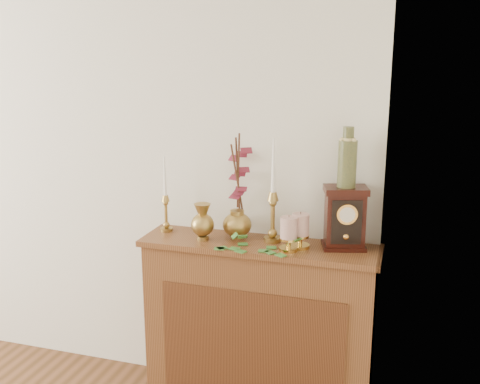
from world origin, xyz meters
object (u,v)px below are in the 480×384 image
(ginger_jar, at_px, (239,189))
(ceramic_vase, at_px, (347,160))
(candlestick_center, at_px, (273,209))
(mantel_clock, at_px, (345,218))
(candlestick_left, at_px, (166,207))
(bud_vase, at_px, (203,222))

(ginger_jar, bearing_deg, ceramic_vase, -3.79)
(candlestick_center, xyz_separation_m, ceramic_vase, (0.36, 0.01, 0.27))
(candlestick_center, relative_size, mantel_clock, 1.71)
(ginger_jar, bearing_deg, mantel_clock, -4.07)
(ginger_jar, relative_size, ceramic_vase, 1.92)
(candlestick_left, height_order, ginger_jar, ginger_jar)
(ceramic_vase, bearing_deg, bud_vase, -172.80)
(bud_vase, distance_m, mantel_clock, 0.73)
(mantel_clock, relative_size, ceramic_vase, 1.07)
(bud_vase, bearing_deg, candlestick_center, 13.23)
(candlestick_center, distance_m, bud_vase, 0.37)
(bud_vase, bearing_deg, ginger_jar, 38.44)
(bud_vase, xyz_separation_m, mantel_clock, (0.72, 0.09, 0.06))
(ceramic_vase, bearing_deg, candlestick_left, -179.67)
(candlestick_center, bearing_deg, mantel_clock, 0.75)
(candlestick_left, height_order, ceramic_vase, ceramic_vase)
(candlestick_center, relative_size, ginger_jar, 0.95)
(candlestick_center, height_order, ceramic_vase, ceramic_vase)
(ginger_jar, height_order, mantel_clock, ginger_jar)
(candlestick_center, distance_m, mantel_clock, 0.37)
(candlestick_left, relative_size, ginger_jar, 0.73)
(candlestick_left, distance_m, mantel_clock, 0.97)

